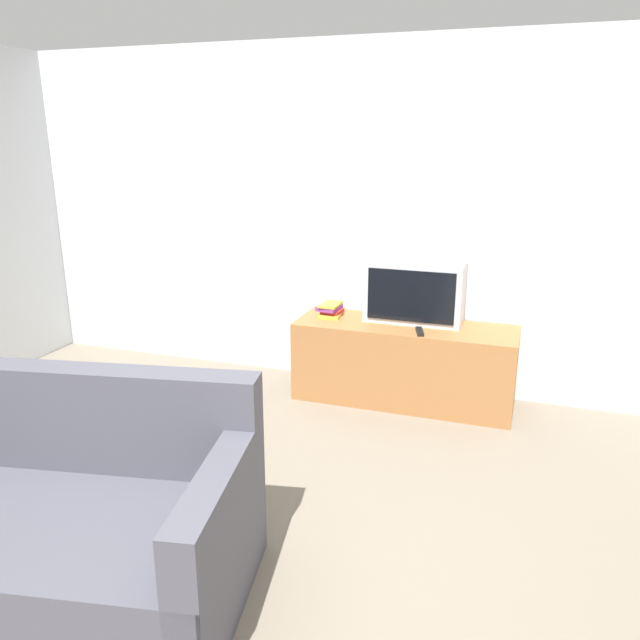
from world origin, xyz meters
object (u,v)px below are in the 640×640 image
object	(u,v)px
couch	(47,528)
book_stack	(330,310)
television	(415,292)
tv_stand	(404,363)
remote_on_stand	(420,332)

from	to	relation	value
couch	book_stack	bearing A→B (deg)	69.01
couch	book_stack	xyz separation A→B (m)	(0.46, 2.54, 0.35)
television	couch	xyz separation A→B (m)	(-1.09, -2.61, -0.52)
tv_stand	couch	distance (m)	2.71
television	couch	distance (m)	2.88
television	book_stack	bearing A→B (deg)	-173.17
tv_stand	remote_on_stand	bearing A→B (deg)	-50.00
couch	book_stack	size ratio (longest dim) A/B	8.55
couch	remote_on_stand	xyz separation A→B (m)	(1.18, 2.34, 0.31)
tv_stand	couch	bearing A→B (deg)	-112.83
tv_stand	television	world-z (taller)	television
tv_stand	television	size ratio (longest dim) A/B	2.26
television	remote_on_stand	distance (m)	0.36
book_stack	remote_on_stand	distance (m)	0.75
tv_stand	book_stack	size ratio (longest dim) A/B	7.24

